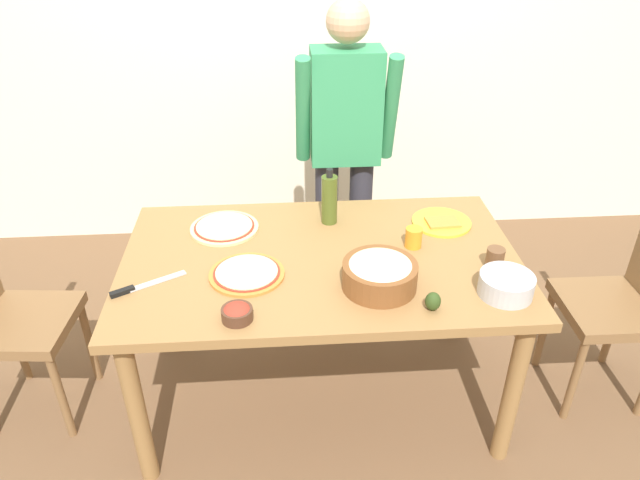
{
  "coord_description": "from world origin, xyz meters",
  "views": [
    {
      "loc": [
        -0.15,
        -2.0,
        2.07
      ],
      "look_at": [
        0.0,
        0.05,
        0.81
      ],
      "focal_mm": 33.28,
      "sensor_mm": 36.0,
      "label": 1
    }
  ],
  "objects_px": {
    "cup_orange": "(414,238)",
    "chef_knife": "(139,287)",
    "plate_with_slice": "(442,222)",
    "popcorn_bowl": "(380,273)",
    "pizza_cooked_on_tray": "(247,273)",
    "chair_wooden_left": "(2,311)",
    "dining_table": "(321,275)",
    "pizza_raw_on_board": "(224,227)",
    "mixing_bowl_steel": "(506,285)",
    "cup_small_brown": "(495,258)",
    "chair_wooden_right": "(629,295)",
    "small_sauce_bowl": "(237,313)",
    "person_cook": "(345,143)",
    "avocado": "(433,301)",
    "olive_oil_bottle": "(329,199)"
  },
  "relations": [
    {
      "from": "dining_table",
      "to": "pizza_raw_on_board",
      "type": "xyz_separation_m",
      "value": [
        -0.4,
        0.25,
        0.1
      ]
    },
    {
      "from": "chair_wooden_right",
      "to": "popcorn_bowl",
      "type": "relative_size",
      "value": 3.39
    },
    {
      "from": "pizza_cooked_on_tray",
      "to": "chef_knife",
      "type": "xyz_separation_m",
      "value": [
        -0.4,
        -0.05,
        -0.0
      ]
    },
    {
      "from": "avocado",
      "to": "pizza_raw_on_board",
      "type": "bearing_deg",
      "value": 141.36
    },
    {
      "from": "cup_small_brown",
      "to": "avocado",
      "type": "height_order",
      "value": "cup_small_brown"
    },
    {
      "from": "popcorn_bowl",
      "to": "dining_table",
      "type": "bearing_deg",
      "value": 132.9
    },
    {
      "from": "mixing_bowl_steel",
      "to": "cup_orange",
      "type": "relative_size",
      "value": 2.35
    },
    {
      "from": "small_sauce_bowl",
      "to": "cup_orange",
      "type": "xyz_separation_m",
      "value": [
        0.7,
        0.43,
        0.01
      ]
    },
    {
      "from": "cup_small_brown",
      "to": "chef_knife",
      "type": "height_order",
      "value": "cup_small_brown"
    },
    {
      "from": "dining_table",
      "to": "person_cook",
      "type": "distance_m",
      "value": 0.82
    },
    {
      "from": "plate_with_slice",
      "to": "popcorn_bowl",
      "type": "xyz_separation_m",
      "value": [
        -0.35,
        -0.45,
        0.05
      ]
    },
    {
      "from": "chair_wooden_right",
      "to": "pizza_cooked_on_tray",
      "type": "height_order",
      "value": "chair_wooden_right"
    },
    {
      "from": "chair_wooden_left",
      "to": "chef_knife",
      "type": "xyz_separation_m",
      "value": [
        0.63,
        -0.19,
        0.23
      ]
    },
    {
      "from": "cup_orange",
      "to": "chef_knife",
      "type": "height_order",
      "value": "cup_orange"
    },
    {
      "from": "cup_orange",
      "to": "avocado",
      "type": "distance_m",
      "value": 0.42
    },
    {
      "from": "person_cook",
      "to": "avocado",
      "type": "relative_size",
      "value": 23.14
    },
    {
      "from": "chair_wooden_left",
      "to": "plate_with_slice",
      "type": "bearing_deg",
      "value": 6.33
    },
    {
      "from": "chair_wooden_right",
      "to": "cup_small_brown",
      "type": "relative_size",
      "value": 11.18
    },
    {
      "from": "pizza_cooked_on_tray",
      "to": "plate_with_slice",
      "type": "distance_m",
      "value": 0.91
    },
    {
      "from": "mixing_bowl_steel",
      "to": "pizza_raw_on_board",
      "type": "bearing_deg",
      "value": 152.7
    },
    {
      "from": "chair_wooden_left",
      "to": "small_sauce_bowl",
      "type": "relative_size",
      "value": 8.64
    },
    {
      "from": "small_sauce_bowl",
      "to": "cup_orange",
      "type": "distance_m",
      "value": 0.82
    },
    {
      "from": "chair_wooden_right",
      "to": "popcorn_bowl",
      "type": "bearing_deg",
      "value": -171.86
    },
    {
      "from": "pizza_cooked_on_tray",
      "to": "chef_knife",
      "type": "height_order",
      "value": "pizza_cooked_on_tray"
    },
    {
      "from": "person_cook",
      "to": "cup_orange",
      "type": "bearing_deg",
      "value": -73.27
    },
    {
      "from": "person_cook",
      "to": "cup_small_brown",
      "type": "bearing_deg",
      "value": -60.62
    },
    {
      "from": "cup_small_brown",
      "to": "person_cook",
      "type": "bearing_deg",
      "value": 119.38
    },
    {
      "from": "olive_oil_bottle",
      "to": "chef_knife",
      "type": "bearing_deg",
      "value": -149.13
    },
    {
      "from": "pizza_raw_on_board",
      "to": "avocado",
      "type": "height_order",
      "value": "avocado"
    },
    {
      "from": "dining_table",
      "to": "chair_wooden_right",
      "type": "relative_size",
      "value": 1.68
    },
    {
      "from": "chair_wooden_left",
      "to": "avocado",
      "type": "bearing_deg",
      "value": -12.96
    },
    {
      "from": "chair_wooden_right",
      "to": "plate_with_slice",
      "type": "bearing_deg",
      "value": 159.48
    },
    {
      "from": "small_sauce_bowl",
      "to": "chair_wooden_right",
      "type": "bearing_deg",
      "value": 10.89
    },
    {
      "from": "cup_small_brown",
      "to": "chair_wooden_left",
      "type": "bearing_deg",
      "value": 175.82
    },
    {
      "from": "olive_oil_bottle",
      "to": "popcorn_bowl",
      "type": "bearing_deg",
      "value": -73.92
    },
    {
      "from": "popcorn_bowl",
      "to": "small_sauce_bowl",
      "type": "relative_size",
      "value": 2.55
    },
    {
      "from": "chef_knife",
      "to": "cup_small_brown",
      "type": "bearing_deg",
      "value": 1.71
    },
    {
      "from": "chair_wooden_right",
      "to": "plate_with_slice",
      "type": "distance_m",
      "value": 0.85
    },
    {
      "from": "chair_wooden_right",
      "to": "chef_knife",
      "type": "distance_m",
      "value": 2.03
    },
    {
      "from": "chair_wooden_left",
      "to": "pizza_cooked_on_tray",
      "type": "height_order",
      "value": "chair_wooden_left"
    },
    {
      "from": "chair_wooden_left",
      "to": "avocado",
      "type": "relative_size",
      "value": 13.57
    },
    {
      "from": "pizza_raw_on_board",
      "to": "cup_orange",
      "type": "xyz_separation_m",
      "value": [
        0.79,
        -0.2,
        0.03
      ]
    },
    {
      "from": "plate_with_slice",
      "to": "avocado",
      "type": "height_order",
      "value": "avocado"
    },
    {
      "from": "mixing_bowl_steel",
      "to": "cup_small_brown",
      "type": "height_order",
      "value": "cup_small_brown"
    },
    {
      "from": "person_cook",
      "to": "cup_orange",
      "type": "xyz_separation_m",
      "value": [
        0.21,
        -0.7,
        -0.14
      ]
    },
    {
      "from": "pizza_raw_on_board",
      "to": "pizza_cooked_on_tray",
      "type": "height_order",
      "value": "same"
    },
    {
      "from": "mixing_bowl_steel",
      "to": "olive_oil_bottle",
      "type": "distance_m",
      "value": 0.84
    },
    {
      "from": "popcorn_bowl",
      "to": "avocado",
      "type": "bearing_deg",
      "value": -41.71
    },
    {
      "from": "dining_table",
      "to": "cup_small_brown",
      "type": "xyz_separation_m",
      "value": [
        0.67,
        -0.12,
        0.13
      ]
    },
    {
      "from": "small_sauce_bowl",
      "to": "person_cook",
      "type": "bearing_deg",
      "value": 66.39
    }
  ]
}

